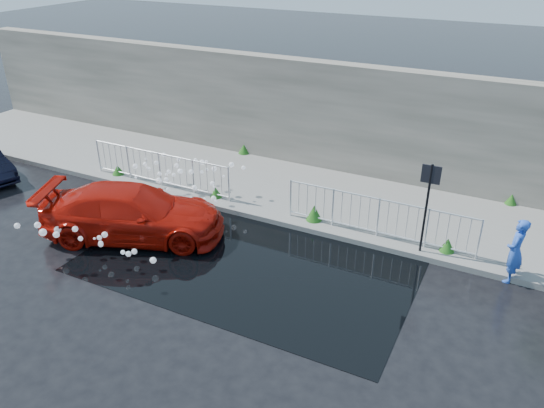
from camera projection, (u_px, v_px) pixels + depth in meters
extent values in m
plane|color=black|center=(212.00, 276.00, 12.57)|extent=(90.00, 90.00, 0.00)
cube|color=slate|center=(298.00, 192.00, 16.51)|extent=(30.00, 4.00, 0.15)
cube|color=slate|center=(269.00, 219.00, 14.92)|extent=(30.00, 0.25, 0.16)
cube|color=#575449|center=(327.00, 116.00, 17.43)|extent=(30.00, 0.60, 3.50)
cube|color=black|center=(250.00, 260.00, 13.17)|extent=(8.00, 5.00, 0.01)
cylinder|color=black|center=(425.00, 212.00, 12.79)|extent=(0.06, 0.06, 2.50)
cube|color=black|center=(431.00, 174.00, 12.33)|extent=(0.45, 0.04, 0.45)
cylinder|color=silver|center=(99.00, 156.00, 17.52)|extent=(0.05, 0.05, 1.10)
cylinder|color=silver|center=(229.00, 184.00, 15.52)|extent=(0.05, 0.05, 1.10)
cylinder|color=silver|center=(158.00, 153.00, 16.28)|extent=(5.00, 0.04, 0.04)
cylinder|color=silver|center=(161.00, 182.00, 16.71)|extent=(5.00, 0.04, 0.04)
cylinder|color=silver|center=(291.00, 198.00, 14.72)|extent=(0.05, 0.05, 1.10)
cylinder|color=silver|center=(479.00, 239.00, 12.72)|extent=(0.05, 0.05, 1.10)
cylinder|color=silver|center=(380.00, 199.00, 13.48)|extent=(5.00, 0.04, 0.04)
cylinder|color=silver|center=(377.00, 231.00, 13.91)|extent=(5.00, 0.04, 0.04)
cone|color=#215216|center=(118.00, 170.00, 17.46)|extent=(0.40, 0.40, 0.31)
cone|color=#215216|center=(216.00, 192.00, 15.94)|extent=(0.36, 0.36, 0.32)
cone|color=#215216|center=(314.00, 213.00, 14.62)|extent=(0.44, 0.44, 0.45)
cone|color=#215216|center=(447.00, 245.00, 13.21)|extent=(0.38, 0.38, 0.36)
cone|color=#215216|center=(244.00, 149.00, 19.11)|extent=(0.42, 0.42, 0.34)
cone|color=#215216|center=(511.00, 199.00, 15.52)|extent=(0.34, 0.34, 0.31)
sphere|color=white|center=(176.00, 166.00, 16.10)|extent=(0.14, 0.14, 0.14)
sphere|color=white|center=(147.00, 168.00, 16.28)|extent=(0.08, 0.08, 0.08)
sphere|color=white|center=(224.00, 176.00, 15.43)|extent=(0.08, 0.08, 0.08)
sphere|color=white|center=(214.00, 187.00, 15.05)|extent=(0.07, 0.07, 0.07)
sphere|color=white|center=(156.00, 163.00, 16.52)|extent=(0.14, 0.14, 0.14)
sphere|color=white|center=(191.00, 198.00, 14.98)|extent=(0.10, 0.10, 0.10)
sphere|color=white|center=(194.00, 188.00, 15.17)|extent=(0.16, 0.16, 0.16)
sphere|color=white|center=(191.00, 172.00, 15.83)|extent=(0.15, 0.15, 0.15)
sphere|color=white|center=(212.00, 183.00, 15.31)|extent=(0.14, 0.14, 0.14)
sphere|color=white|center=(146.00, 159.00, 16.67)|extent=(0.08, 0.08, 0.08)
sphere|color=white|center=(202.00, 172.00, 15.84)|extent=(0.12, 0.12, 0.12)
sphere|color=white|center=(216.00, 202.00, 14.77)|extent=(0.10, 0.10, 0.10)
sphere|color=white|center=(171.00, 183.00, 15.50)|extent=(0.08, 0.08, 0.08)
sphere|color=white|center=(145.00, 164.00, 16.40)|extent=(0.14, 0.14, 0.14)
sphere|color=white|center=(178.00, 160.00, 16.23)|extent=(0.11, 0.11, 0.11)
sphere|color=white|center=(180.00, 171.00, 16.08)|extent=(0.14, 0.14, 0.14)
sphere|color=white|center=(174.00, 175.00, 15.85)|extent=(0.12, 0.12, 0.12)
sphere|color=white|center=(204.00, 199.00, 14.90)|extent=(0.10, 0.10, 0.10)
sphere|color=white|center=(159.00, 181.00, 15.52)|extent=(0.18, 0.18, 0.18)
sphere|color=white|center=(243.00, 168.00, 15.59)|extent=(0.12, 0.12, 0.12)
sphere|color=white|center=(194.00, 209.00, 14.67)|extent=(0.10, 0.10, 0.10)
sphere|color=white|center=(166.00, 179.00, 15.73)|extent=(0.14, 0.14, 0.14)
sphere|color=white|center=(196.00, 160.00, 16.55)|extent=(0.11, 0.11, 0.11)
sphere|color=white|center=(169.00, 172.00, 16.03)|extent=(0.14, 0.14, 0.14)
sphere|color=white|center=(155.00, 210.00, 14.85)|extent=(0.12, 0.12, 0.12)
sphere|color=white|center=(149.00, 169.00, 16.39)|extent=(0.11, 0.11, 0.11)
sphere|color=white|center=(139.00, 200.00, 15.47)|extent=(0.06, 0.06, 0.06)
sphere|color=white|center=(213.00, 198.00, 14.74)|extent=(0.15, 0.15, 0.15)
sphere|color=white|center=(202.00, 162.00, 16.14)|extent=(0.17, 0.17, 0.17)
sphere|color=white|center=(164.00, 155.00, 16.61)|extent=(0.14, 0.14, 0.14)
sphere|color=white|center=(180.00, 171.00, 15.93)|extent=(0.17, 0.17, 0.17)
sphere|color=white|center=(113.00, 202.00, 15.38)|extent=(0.15, 0.15, 0.15)
sphere|color=white|center=(214.00, 169.00, 15.84)|extent=(0.16, 0.16, 0.16)
sphere|color=white|center=(166.00, 175.00, 15.97)|extent=(0.09, 0.09, 0.09)
sphere|color=white|center=(136.00, 178.00, 16.11)|extent=(0.09, 0.09, 0.09)
sphere|color=white|center=(159.00, 174.00, 15.92)|extent=(0.13, 0.13, 0.13)
sphere|color=white|center=(206.00, 161.00, 16.27)|extent=(0.09, 0.09, 0.09)
sphere|color=white|center=(114.00, 197.00, 15.52)|extent=(0.18, 0.18, 0.18)
sphere|color=white|center=(125.00, 199.00, 15.60)|extent=(0.17, 0.17, 0.17)
sphere|color=white|center=(228.00, 171.00, 15.56)|extent=(0.08, 0.08, 0.08)
sphere|color=white|center=(168.00, 190.00, 15.34)|extent=(0.12, 0.12, 0.12)
sphere|color=white|center=(207.00, 169.00, 15.76)|extent=(0.10, 0.10, 0.10)
sphere|color=white|center=(135.00, 166.00, 16.42)|extent=(0.17, 0.17, 0.17)
sphere|color=white|center=(231.00, 165.00, 15.82)|extent=(0.17, 0.17, 0.17)
sphere|color=white|center=(101.00, 245.00, 13.18)|extent=(0.13, 0.13, 0.13)
sphere|color=white|center=(56.00, 235.00, 12.41)|extent=(0.15, 0.15, 0.15)
sphere|color=white|center=(17.00, 226.00, 12.64)|extent=(0.14, 0.14, 0.14)
sphere|color=white|center=(134.00, 252.00, 13.05)|extent=(0.14, 0.14, 0.14)
sphere|color=white|center=(81.00, 239.00, 12.22)|extent=(0.12, 0.12, 0.12)
sphere|color=white|center=(83.00, 236.00, 13.64)|extent=(0.15, 0.15, 0.15)
sphere|color=white|center=(128.00, 254.00, 11.78)|extent=(0.13, 0.13, 0.13)
sphere|color=white|center=(58.00, 228.00, 13.48)|extent=(0.07, 0.07, 0.07)
sphere|color=white|center=(43.00, 232.00, 12.35)|extent=(0.18, 0.18, 0.18)
sphere|color=white|center=(123.00, 252.00, 12.54)|extent=(0.11, 0.11, 0.11)
sphere|color=white|center=(87.00, 233.00, 13.60)|extent=(0.18, 0.18, 0.18)
sphere|color=white|center=(101.00, 243.00, 12.03)|extent=(0.11, 0.11, 0.11)
sphere|color=white|center=(91.00, 233.00, 13.46)|extent=(0.07, 0.07, 0.07)
sphere|color=white|center=(58.00, 230.00, 13.29)|extent=(0.18, 0.18, 0.18)
sphere|color=white|center=(153.00, 260.00, 12.68)|extent=(0.16, 0.16, 0.16)
sphere|color=white|center=(39.00, 226.00, 13.06)|extent=(0.06, 0.06, 0.06)
sphere|color=white|center=(75.00, 229.00, 13.03)|extent=(0.15, 0.15, 0.15)
sphere|color=white|center=(105.00, 235.00, 13.11)|extent=(0.15, 0.15, 0.15)
sphere|color=white|center=(99.00, 238.00, 12.63)|extent=(0.12, 0.12, 0.12)
sphere|color=white|center=(66.00, 224.00, 13.46)|extent=(0.09, 0.09, 0.09)
sphere|color=white|center=(123.00, 252.00, 12.71)|extent=(0.08, 0.08, 0.08)
sphere|color=white|center=(72.00, 223.00, 13.61)|extent=(0.12, 0.12, 0.12)
sphere|color=white|center=(94.00, 239.00, 13.17)|extent=(0.06, 0.06, 0.06)
sphere|color=white|center=(38.00, 225.00, 13.04)|extent=(0.16, 0.16, 0.16)
sphere|color=white|center=(61.00, 227.00, 13.91)|extent=(0.13, 0.13, 0.13)
imported|color=#A61006|center=(133.00, 213.00, 13.95)|extent=(5.16, 3.59, 1.39)
imported|color=blue|center=(515.00, 251.00, 12.07)|extent=(0.47, 0.64, 1.60)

